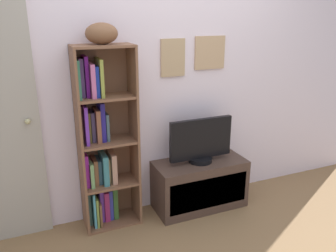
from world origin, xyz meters
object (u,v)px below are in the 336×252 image
object	(u,v)px
television	(201,141)
tv_stand	(200,184)
football	(102,33)
bookshelf	(101,146)

from	to	relation	value
television	tv_stand	bearing A→B (deg)	-90.00
football	tv_stand	xyz separation A→B (m)	(0.85, -0.06, -1.42)
football	television	size ratio (longest dim) A/B	0.41
bookshelf	tv_stand	size ratio (longest dim) A/B	1.80
football	tv_stand	bearing A→B (deg)	-4.13
tv_stand	football	bearing A→B (deg)	175.87
football	television	bearing A→B (deg)	-4.05
bookshelf	football	size ratio (longest dim) A/B	6.29
bookshelf	football	distance (m)	0.92
football	tv_stand	distance (m)	1.65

